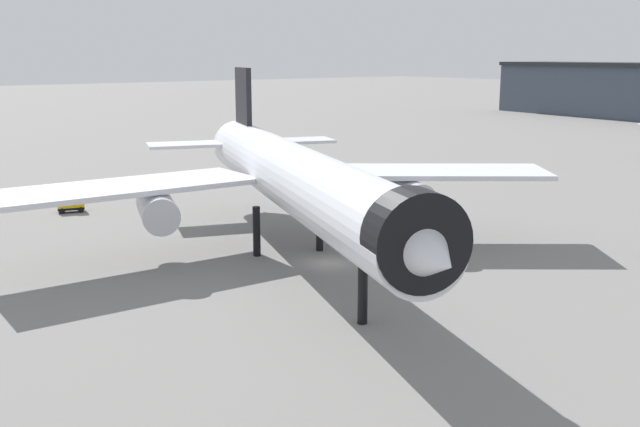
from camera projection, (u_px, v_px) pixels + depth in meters
The scene contains 3 objects.
ground at pixel (329, 263), 69.93m from camera, with size 900.00×900.00×0.00m, color slate.
airliner_near_gate at pixel (295, 179), 69.66m from camera, with size 61.18×54.56×17.87m.
baggage_tug_wing at pixel (72, 204), 92.61m from camera, with size 2.69×3.54×1.85m.
Camera 1 is at (52.35, -42.42, 19.35)m, focal length 41.43 mm.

